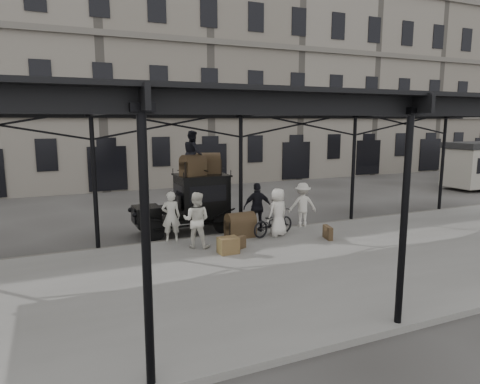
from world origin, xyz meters
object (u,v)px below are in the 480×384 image
object	(u,v)px
porter_official	(257,207)
bicycle	(273,222)
porter_left	(171,216)
steamer_trunk_platform	(240,227)
steamer_trunk_roof_near	(193,167)
taxi	(194,201)

from	to	relation	value
porter_official	bicycle	bearing A→B (deg)	120.74
porter_left	steamer_trunk_platform	bearing A→B (deg)	-177.38
bicycle	porter_official	bearing A→B (deg)	4.75
porter_left	steamer_trunk_roof_near	world-z (taller)	steamer_trunk_roof_near
taxi	steamer_trunk_roof_near	world-z (taller)	steamer_trunk_roof_near
taxi	steamer_trunk_roof_near	distance (m)	1.33
taxi	steamer_trunk_platform	world-z (taller)	taxi
steamer_trunk_platform	porter_left	bearing A→B (deg)	167.11
porter_left	porter_official	world-z (taller)	porter_official
taxi	porter_left	size ratio (longest dim) A/B	2.14
steamer_trunk_platform	porter_official	bearing A→B (deg)	25.13
taxi	porter_official	distance (m)	2.44
bicycle	steamer_trunk_platform	world-z (taller)	bicycle
porter_official	steamer_trunk_platform	bearing A→B (deg)	37.75
taxi	bicycle	bearing A→B (deg)	-44.16
porter_official	steamer_trunk_platform	xyz separation A→B (m)	(-0.88, -0.45, -0.54)
porter_left	porter_official	size ratio (longest dim) A/B	0.95
steamer_trunk_roof_near	bicycle	bearing A→B (deg)	-61.02
steamer_trunk_roof_near	porter_official	bearing A→B (deg)	-51.60
bicycle	steamer_trunk_roof_near	distance (m)	3.54
steamer_trunk_roof_near	steamer_trunk_platform	world-z (taller)	steamer_trunk_roof_near
bicycle	steamer_trunk_platform	size ratio (longest dim) A/B	1.82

